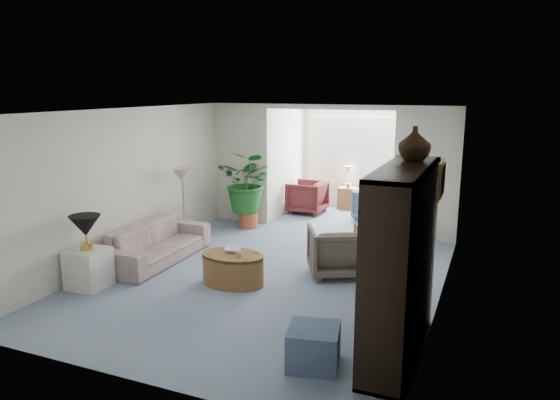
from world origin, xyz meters
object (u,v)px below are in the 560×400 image
at_px(side_table_dark, 386,257).
at_px(sofa, 157,243).
at_px(sunroom_chair_blue, 372,204).
at_px(table_lamp, 85,226).
at_px(plant_pot, 248,220).
at_px(entertainment_cabinet, 401,263).
at_px(end_table, 89,268).
at_px(ottoman, 314,347).
at_px(coffee_table, 233,269).
at_px(sunroom_chair_maroon, 307,197).
at_px(sunroom_table, 348,198).
at_px(floor_lamp, 182,176).
at_px(coffee_cup, 239,254).
at_px(wingback_chair, 336,251).
at_px(cabinet_urn, 414,143).
at_px(framed_picture, 442,180).
at_px(coffee_bowl, 233,250).

bearing_deg(side_table_dark, sofa, -167.28).
bearing_deg(sunroom_chair_blue, table_lamp, 154.38).
xyz_separation_m(side_table_dark, plant_pot, (-3.16, 1.67, -0.12)).
bearing_deg(entertainment_cabinet, sofa, 159.90).
distance_m(end_table, ottoman, 3.77).
bearing_deg(sofa, table_lamp, 170.39).
relative_size(sofa, coffee_table, 2.24).
height_order(end_table, sunroom_chair_maroon, sunroom_chair_maroon).
bearing_deg(sunroom_table, ottoman, -77.24).
bearing_deg(coffee_table, floor_lamp, 140.21).
distance_m(end_table, coffee_cup, 2.17).
relative_size(end_table, ottoman, 1.09).
xyz_separation_m(wingback_chair, cabinet_urn, (1.31, -1.56, 1.85)).
bearing_deg(sofa, coffee_cup, -107.68).
xyz_separation_m(ottoman, sunroom_chair_maroon, (-2.34, 6.27, 0.16)).
xyz_separation_m(side_table_dark, sunroom_chair_blue, (-0.97, 3.31, 0.06)).
bearing_deg(sunroom_chair_maroon, floor_lamp, -21.45).
xyz_separation_m(framed_picture, sofa, (-4.46, 0.20, -1.39)).
relative_size(side_table_dark, sunroom_chair_blue, 0.75).
bearing_deg(plant_pot, sunroom_chair_blue, 36.98).
relative_size(side_table_dark, sunroom_table, 1.07).
distance_m(end_table, sunroom_table, 6.57).
bearing_deg(sunroom_chair_blue, plant_pot, 128.82).
distance_m(framed_picture, sunroom_table, 5.87).
relative_size(framed_picture, wingback_chair, 0.60).
relative_size(floor_lamp, plant_pot, 0.90).
bearing_deg(end_table, ottoman, -12.14).
bearing_deg(sofa, floor_lamp, 7.62).
bearing_deg(wingback_chair, side_table_dark, 176.29).
bearing_deg(sofa, framed_picture, -93.78).
distance_m(framed_picture, plant_pot, 5.06).
relative_size(sofa, entertainment_cabinet, 1.05).
relative_size(floor_lamp, sunroom_chair_maroon, 0.45).
xyz_separation_m(coffee_table, cabinet_urn, (2.59, -0.62, 2.00)).
distance_m(sofa, coffee_bowl, 1.64).
bearing_deg(cabinet_urn, sunroom_table, 111.50).
bearing_deg(floor_lamp, coffee_table, -39.79).
relative_size(end_table, coffee_table, 0.59).
relative_size(entertainment_cabinet, plant_pot, 5.10).
distance_m(end_table, wingback_chair, 3.64).
bearing_deg(coffee_table, sunroom_chair_blue, 77.62).
height_order(floor_lamp, coffee_cup, floor_lamp).
height_order(framed_picture, side_table_dark, framed_picture).
relative_size(entertainment_cabinet, sunroom_chair_maroon, 2.52).
distance_m(ottoman, sunroom_chair_maroon, 6.69).
relative_size(wingback_chair, sunroom_table, 1.61).
bearing_deg(table_lamp, coffee_table, 26.47).
xyz_separation_m(table_lamp, floor_lamp, (0.03, 2.43, 0.34)).
relative_size(coffee_cup, side_table_dark, 0.18).
bearing_deg(floor_lamp, sunroom_chair_blue, 47.32).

